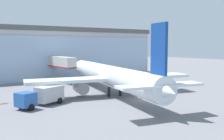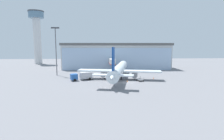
# 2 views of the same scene
# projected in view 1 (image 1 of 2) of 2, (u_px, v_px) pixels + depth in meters

# --- Properties ---
(ground) EXTENTS (240.00, 240.00, 0.00)m
(ground) POSITION_uv_depth(u_px,v_px,m) (144.00, 100.00, 41.38)
(ground) COLOR slate
(terminal_building) EXTENTS (56.31, 16.31, 13.39)m
(terminal_building) POSITION_uv_depth(u_px,v_px,m) (54.00, 53.00, 71.84)
(terminal_building) COLOR #B6B6B6
(terminal_building) RESTS_ON ground
(jet_bridge) EXTENTS (2.75, 14.61, 6.05)m
(jet_bridge) POSITION_uv_depth(u_px,v_px,m) (58.00, 62.00, 61.91)
(jet_bridge) COLOR beige
(jet_bridge) RESTS_ON ground
(airplane) EXTENTS (29.40, 39.25, 11.32)m
(airplane) POSITION_uv_depth(u_px,v_px,m) (110.00, 76.00, 46.22)
(airplane) COLOR white
(airplane) RESTS_ON ground
(catering_truck) EXTENTS (7.59, 4.79, 2.65)m
(catering_truck) POSITION_uv_depth(u_px,v_px,m) (42.00, 96.00, 37.47)
(catering_truck) COLOR #2659A5
(catering_truck) RESTS_ON ground
(baggage_cart) EXTENTS (2.19, 3.09, 1.50)m
(baggage_cart) POSITION_uv_depth(u_px,v_px,m) (157.00, 92.00, 45.98)
(baggage_cart) COLOR gray
(baggage_cart) RESTS_ON ground
(safety_cone_nose) EXTENTS (0.36, 0.36, 0.55)m
(safety_cone_nose) POSITION_uv_depth(u_px,v_px,m) (141.00, 97.00, 42.75)
(safety_cone_nose) COLOR orange
(safety_cone_nose) RESTS_ON ground
(safety_cone_wingtip) EXTENTS (0.36, 0.36, 0.55)m
(safety_cone_wingtip) POSITION_uv_depth(u_px,v_px,m) (164.00, 87.00, 52.82)
(safety_cone_wingtip) COLOR orange
(safety_cone_wingtip) RESTS_ON ground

